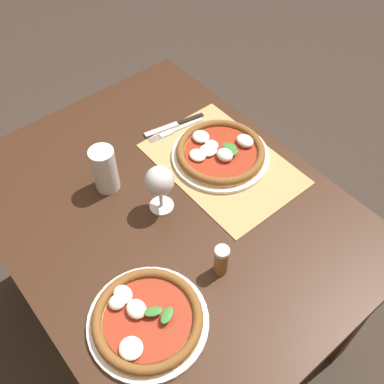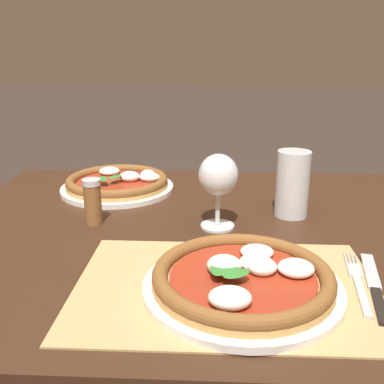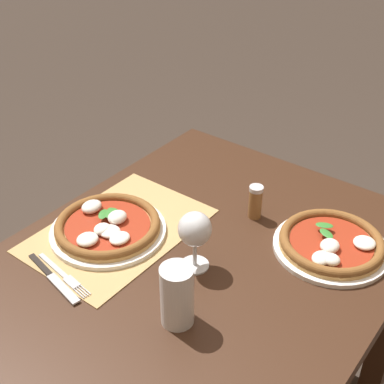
% 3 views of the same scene
% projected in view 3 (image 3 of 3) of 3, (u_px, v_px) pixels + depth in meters
% --- Properties ---
extents(dining_table, '(1.14, 0.88, 0.74)m').
position_uv_depth(dining_table, '(194.00, 296.00, 1.37)').
color(dining_table, '#382114').
rests_on(dining_table, ground).
extents(paper_placemat, '(0.47, 0.32, 0.00)m').
position_uv_depth(paper_placemat, '(118.00, 230.00, 1.41)').
color(paper_placemat, tan).
rests_on(paper_placemat, dining_table).
extents(pizza_near, '(0.30, 0.30, 0.05)m').
position_uv_depth(pizza_near, '(107.00, 227.00, 1.39)').
color(pizza_near, white).
rests_on(pizza_near, paper_placemat).
extents(pizza_far, '(0.29, 0.29, 0.05)m').
position_uv_depth(pizza_far, '(332.00, 244.00, 1.33)').
color(pizza_far, white).
rests_on(pizza_far, dining_table).
extents(wine_glass, '(0.08, 0.08, 0.16)m').
position_uv_depth(wine_glass, '(195.00, 231.00, 1.24)').
color(wine_glass, silver).
rests_on(wine_glass, dining_table).
extents(pint_glass, '(0.07, 0.07, 0.15)m').
position_uv_depth(pint_glass, '(177.00, 297.00, 1.11)').
color(pint_glass, silver).
rests_on(pint_glass, dining_table).
extents(fork, '(0.05, 0.20, 0.00)m').
position_uv_depth(fork, '(63.00, 275.00, 1.26)').
color(fork, '#B7B7BC').
rests_on(fork, paper_placemat).
extents(knife, '(0.06, 0.21, 0.01)m').
position_uv_depth(knife, '(53.00, 278.00, 1.25)').
color(knife, black).
rests_on(knife, paper_placemat).
extents(pepper_shaker, '(0.04, 0.04, 0.10)m').
position_uv_depth(pepper_shaker, '(255.00, 202.00, 1.44)').
color(pepper_shaker, brown).
rests_on(pepper_shaker, dining_table).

